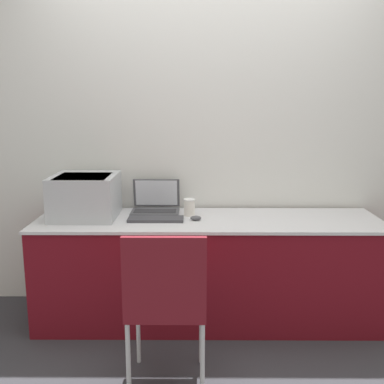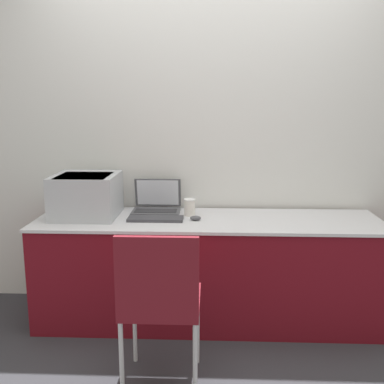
{
  "view_description": "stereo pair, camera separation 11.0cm",
  "coord_description": "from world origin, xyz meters",
  "px_view_note": "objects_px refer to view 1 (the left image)",
  "views": [
    {
      "loc": [
        -0.1,
        -2.64,
        1.51
      ],
      "look_at": [
        -0.11,
        0.34,
        0.91
      ],
      "focal_mm": 42.0,
      "sensor_mm": 36.0,
      "label": 1
    },
    {
      "loc": [
        0.01,
        -2.64,
        1.51
      ],
      "look_at": [
        -0.11,
        0.34,
        0.91
      ],
      "focal_mm": 42.0,
      "sensor_mm": 36.0,
      "label": 2
    }
  ],
  "objects_px": {
    "printer": "(85,195)",
    "chair": "(166,297)",
    "mouse": "(196,218)",
    "coffee_cup": "(189,207)",
    "external_keyboard": "(156,219)",
    "laptop_left": "(156,205)"
  },
  "relations": [
    {
      "from": "printer",
      "to": "laptop_left",
      "type": "height_order",
      "value": "printer"
    },
    {
      "from": "chair",
      "to": "mouse",
      "type": "bearing_deg",
      "value": 79.02
    },
    {
      "from": "coffee_cup",
      "to": "mouse",
      "type": "relative_size",
      "value": 1.57
    },
    {
      "from": "printer",
      "to": "coffee_cup",
      "type": "height_order",
      "value": "printer"
    },
    {
      "from": "coffee_cup",
      "to": "chair",
      "type": "bearing_deg",
      "value": -96.68
    },
    {
      "from": "printer",
      "to": "mouse",
      "type": "distance_m",
      "value": 0.78
    },
    {
      "from": "external_keyboard",
      "to": "chair",
      "type": "xyz_separation_m",
      "value": [
        0.12,
        -0.78,
        -0.2
      ]
    },
    {
      "from": "printer",
      "to": "mouse",
      "type": "relative_size",
      "value": 5.84
    },
    {
      "from": "external_keyboard",
      "to": "laptop_left",
      "type": "bearing_deg",
      "value": 94.86
    },
    {
      "from": "laptop_left",
      "to": "external_keyboard",
      "type": "bearing_deg",
      "value": -85.14
    },
    {
      "from": "printer",
      "to": "chair",
      "type": "height_order",
      "value": "printer"
    },
    {
      "from": "external_keyboard",
      "to": "printer",
      "type": "bearing_deg",
      "value": 169.15
    },
    {
      "from": "external_keyboard",
      "to": "mouse",
      "type": "relative_size",
      "value": 4.95
    },
    {
      "from": "laptop_left",
      "to": "chair",
      "type": "distance_m",
      "value": 1.06
    },
    {
      "from": "coffee_cup",
      "to": "laptop_left",
      "type": "bearing_deg",
      "value": 155.98
    },
    {
      "from": "mouse",
      "to": "external_keyboard",
      "type": "bearing_deg",
      "value": -178.21
    },
    {
      "from": "mouse",
      "to": "coffee_cup",
      "type": "bearing_deg",
      "value": 109.53
    },
    {
      "from": "laptop_left",
      "to": "coffee_cup",
      "type": "distance_m",
      "value": 0.27
    },
    {
      "from": "printer",
      "to": "laptop_left",
      "type": "bearing_deg",
      "value": 17.92
    },
    {
      "from": "laptop_left",
      "to": "external_keyboard",
      "type": "distance_m",
      "value": 0.25
    },
    {
      "from": "mouse",
      "to": "chair",
      "type": "relative_size",
      "value": 0.08
    },
    {
      "from": "external_keyboard",
      "to": "coffee_cup",
      "type": "xyz_separation_m",
      "value": [
        0.22,
        0.14,
        0.05
      ]
    }
  ]
}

